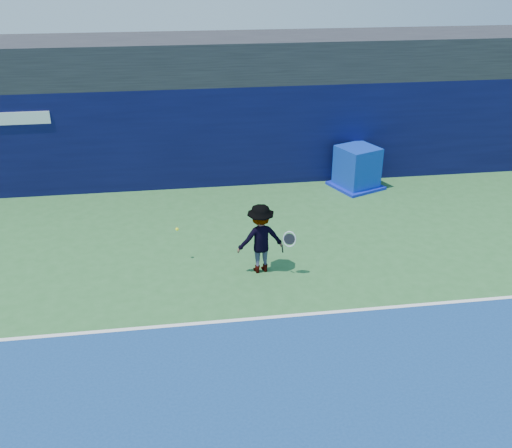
% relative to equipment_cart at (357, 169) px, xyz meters
% --- Properties ---
extents(ground, '(80.00, 80.00, 0.00)m').
position_rel_equipment_cart_xyz_m(ground, '(-4.01, -9.40, -0.58)').
color(ground, '#2E6731').
rests_on(ground, ground).
extents(baseline, '(24.00, 0.10, 0.01)m').
position_rel_equipment_cart_xyz_m(baseline, '(-4.01, -6.40, -0.57)').
color(baseline, white).
rests_on(baseline, ground).
extents(stadium_band, '(36.00, 3.00, 1.20)m').
position_rel_equipment_cart_xyz_m(stadium_band, '(-4.01, 2.10, 3.02)').
color(stadium_band, black).
rests_on(stadium_band, back_wall_assembly).
extents(back_wall_assembly, '(36.00, 1.03, 3.00)m').
position_rel_equipment_cart_xyz_m(back_wall_assembly, '(-4.02, 1.10, 0.92)').
color(back_wall_assembly, '#090B35').
rests_on(back_wall_assembly, ground).
extents(equipment_cart, '(1.72, 1.72, 1.26)m').
position_rel_equipment_cart_xyz_m(equipment_cart, '(0.00, 0.00, 0.00)').
color(equipment_cart, '#0B2DA6').
rests_on(equipment_cart, ground).
extents(tennis_player, '(1.30, 0.76, 1.61)m').
position_rel_equipment_cart_xyz_m(tennis_player, '(-3.63, -4.55, 0.23)').
color(tennis_player, silver).
rests_on(tennis_player, ground).
extents(tennis_ball, '(0.07, 0.07, 0.07)m').
position_rel_equipment_cart_xyz_m(tennis_ball, '(-5.44, -3.82, 0.23)').
color(tennis_ball, yellow).
rests_on(tennis_ball, ground).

